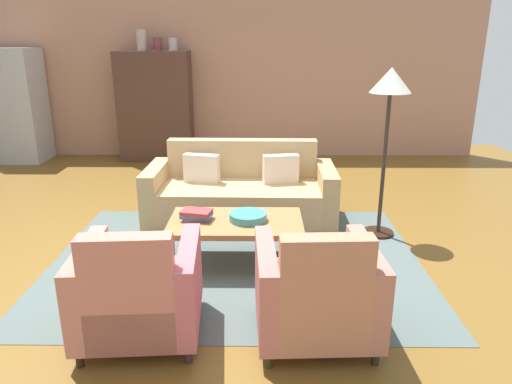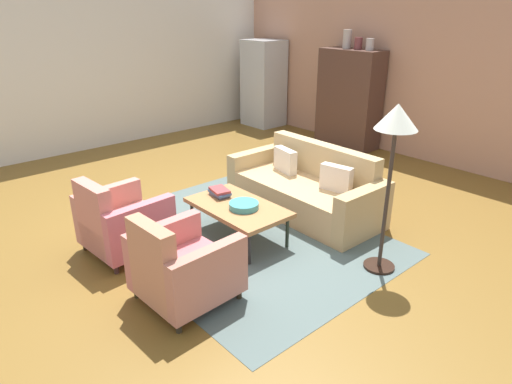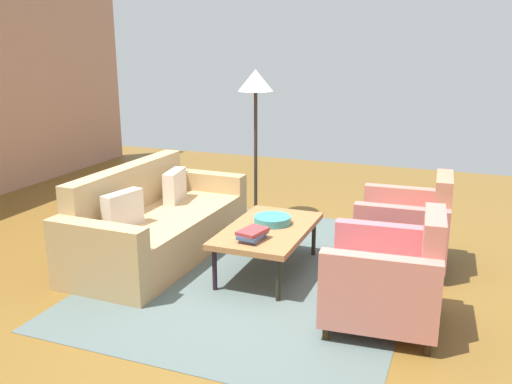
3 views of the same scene
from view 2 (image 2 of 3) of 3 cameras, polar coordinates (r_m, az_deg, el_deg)
The scene contains 16 objects.
ground_plane at distance 5.61m, azimuth -4.18°, elevation -4.35°, with size 10.34×10.34×0.00m, color brown.
wall_back at distance 8.39m, azimuth 20.14°, elevation 13.50°, with size 8.62×0.12×2.80m, color tan.
wall_left at distance 8.91m, azimuth -22.10°, elevation 13.70°, with size 0.12×8.58×2.80m, color silver.
area_rug at distance 5.37m, azimuth -1.85°, elevation -5.60°, with size 3.40×2.60×0.01m, color #4F5E5C.
couch at distance 5.96m, azimuth 6.56°, elevation 0.27°, with size 2.12×0.94×0.86m.
coffee_table at distance 5.17m, azimuth -2.33°, elevation -2.05°, with size 1.20×0.70×0.42m.
armchair_left at distance 5.11m, azimuth -16.86°, elevation -3.90°, with size 0.86×0.86×0.88m.
armchair_right at distance 4.16m, azimuth -9.62°, elevation -9.60°, with size 0.83×0.83×0.88m.
fruit_bowl at distance 5.06m, azimuth -1.54°, elevation -1.71°, with size 0.34×0.34×0.07m, color teal.
book_stack at distance 5.40m, azimuth -4.64°, elevation -0.01°, with size 0.29×0.23×0.09m.
cabinet at distance 8.82m, azimuth 11.74°, elevation 11.47°, with size 1.20×0.51×1.80m.
vase_tall at distance 8.78m, azimuth 11.48°, elevation 18.46°, with size 0.16×0.16×0.33m, color #AC9E98.
vase_round at distance 8.63m, azimuth 12.82°, elevation 17.89°, with size 0.14×0.14×0.21m, color brown.
vase_small at distance 8.48m, azimuth 14.23°, elevation 17.67°, with size 0.14×0.14×0.20m, color #B0A19C.
refrigerator at distance 10.26m, azimuth 0.97°, elevation 13.59°, with size 0.80×0.73×1.85m.
floor_lamp at distance 4.38m, azimuth 17.21°, elevation 7.12°, with size 0.40×0.40×1.72m.
Camera 2 is at (4.01, -2.99, 2.54)m, focal length 31.57 mm.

